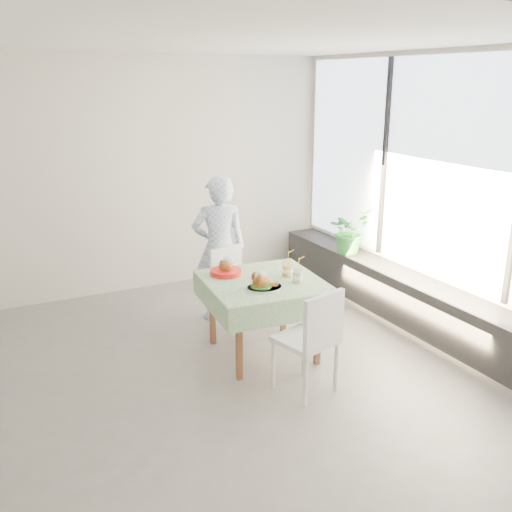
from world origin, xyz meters
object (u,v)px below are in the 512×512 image
juice_cup_orange (287,270)px  potted_plant (349,231)px  main_dish (263,283)px  diner (219,249)px  chair_near (306,360)px  cafe_table (263,309)px  chair_far (236,303)px

juice_cup_orange → potted_plant: size_ratio=0.53×
main_dish → juice_cup_orange: juice_cup_orange is taller
diner → juice_cup_orange: 1.01m
chair_near → juice_cup_orange: bearing=72.1°
cafe_table → chair_far: (0.04, 0.70, -0.20)m
chair_near → potted_plant: 2.49m
juice_cup_orange → potted_plant: bearing=35.0°
chair_far → diner: size_ratio=0.53×
juice_cup_orange → potted_plant: 1.76m
diner → potted_plant: bearing=-163.4°
chair_near → diner: diner is taller
cafe_table → juice_cup_orange: bearing=-0.9°
main_dish → chair_near: bearing=-78.3°
chair_far → chair_near: bearing=-91.4°
juice_cup_orange → potted_plant: (1.44, 1.01, -0.04)m
chair_far → diner: diner is taller
chair_near → diner: 1.81m
main_dish → juice_cup_orange: size_ratio=1.14×
chair_near → main_dish: (-0.12, 0.56, 0.52)m
cafe_table → chair_far: 0.73m
juice_cup_orange → potted_plant: potted_plant is taller
main_dish → chair_far: bearing=80.4°
diner → potted_plant: size_ratio=2.88×
cafe_table → potted_plant: potted_plant is taller
cafe_table → potted_plant: bearing=30.7°
chair_far → main_dish: 1.06m
chair_near → juice_cup_orange: 0.95m
chair_far → potted_plant: size_ratio=1.53×
chair_far → chair_near: size_ratio=0.91×
chair_near → potted_plant: size_ratio=1.67×
chair_near → main_dish: 0.77m
chair_near → cafe_table: bearing=90.4°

